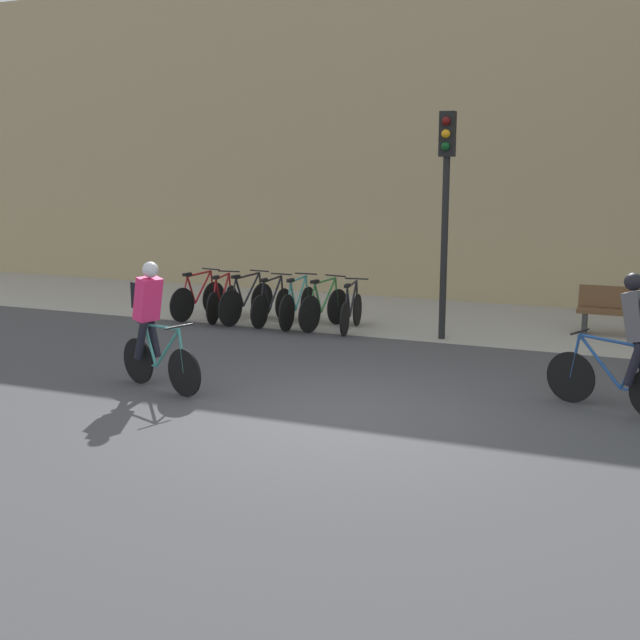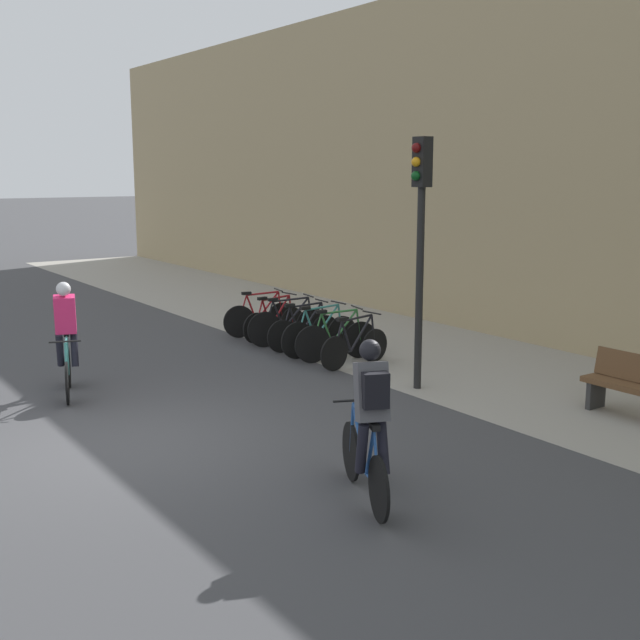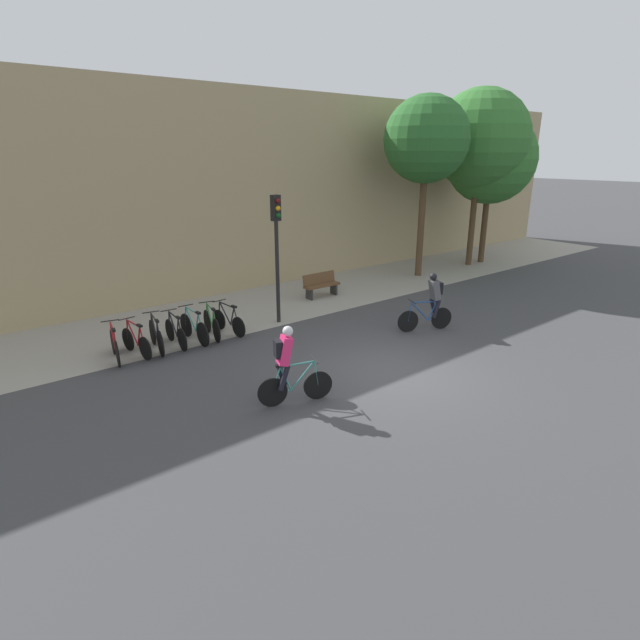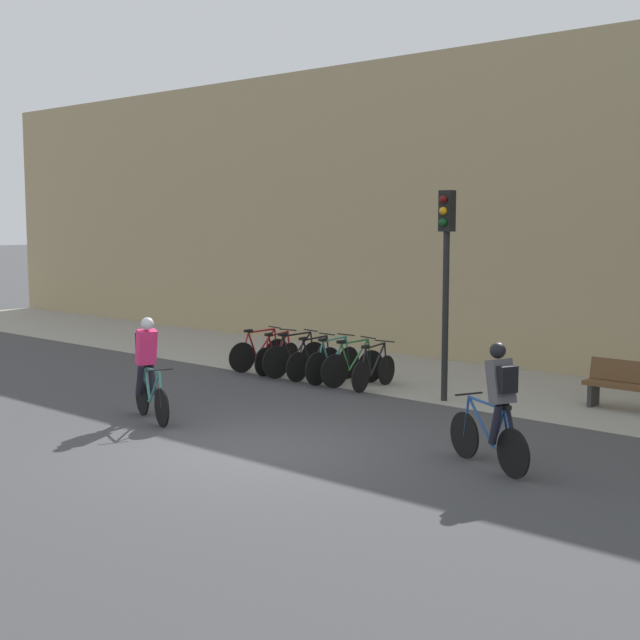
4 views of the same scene
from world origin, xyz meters
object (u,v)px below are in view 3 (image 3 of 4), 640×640
object	(u,v)px
cyclist_grey	(432,300)
parked_bike_5	(212,324)
cyclist_pink	(287,363)
parked_bike_0	(115,346)
parked_bike_6	(229,321)
parked_bike_3	(176,333)
traffic_light_pole	(277,237)
parked_bike_1	(136,341)
parked_bike_2	(156,336)
parked_bike_4	(194,328)
bench	(321,285)

from	to	relation	value
cyclist_grey	parked_bike_5	size ratio (longest dim) A/B	1.08
cyclist_pink	parked_bike_0	distance (m)	5.24
parked_bike_0	parked_bike_6	world-z (taller)	parked_bike_0
parked_bike_3	traffic_light_pole	xyz separation A→B (m)	(3.40, -0.07, 2.34)
cyclist_pink	parked_bike_1	bearing A→B (deg)	108.36
parked_bike_5	parked_bike_1	bearing A→B (deg)	-179.98
parked_bike_3	traffic_light_pole	bearing A→B (deg)	-1.15
cyclist_grey	parked_bike_3	bearing A→B (deg)	151.73
parked_bike_2	parked_bike_4	world-z (taller)	parked_bike_2
parked_bike_5	bench	bearing A→B (deg)	15.21
parked_bike_5	traffic_light_pole	world-z (taller)	traffic_light_pole
parked_bike_1	bench	bearing A→B (deg)	10.83
cyclist_pink	parked_bike_1	xyz separation A→B (m)	(-1.58, 4.75, -0.56)
parked_bike_4	cyclist_pink	bearing A→B (deg)	-90.90
cyclist_pink	parked_bike_1	size ratio (longest dim) A/B	1.11
parked_bike_1	parked_bike_3	world-z (taller)	parked_bike_3
bench	parked_bike_4	bearing A→B (deg)	-166.17
parked_bike_1	parked_bike_2	bearing A→B (deg)	0.03
bench	parked_bike_0	bearing A→B (deg)	-169.91
parked_bike_2	bench	bearing A→B (deg)	11.67
parked_bike_2	traffic_light_pole	distance (m)	4.58
cyclist_pink	parked_bike_2	world-z (taller)	cyclist_pink
bench	parked_bike_6	bearing A→B (deg)	-163.06
parked_bike_2	parked_bike_5	size ratio (longest dim) A/B	1.06
cyclist_pink	traffic_light_pole	world-z (taller)	traffic_light_pole
parked_bike_2	traffic_light_pole	xyz separation A→B (m)	(3.96, -0.07, 2.31)
parked_bike_1	parked_bike_5	size ratio (longest dim) A/B	0.97
parked_bike_0	parked_bike_2	xyz separation A→B (m)	(1.10, -0.00, 0.01)
cyclist_pink	bench	xyz separation A→B (m)	(5.84, 6.17, -0.48)
parked_bike_2	parked_bike_3	world-z (taller)	parked_bike_2
parked_bike_3	parked_bike_4	world-z (taller)	parked_bike_4
parked_bike_5	parked_bike_3	bearing A→B (deg)	-179.95
parked_bike_2	traffic_light_pole	world-z (taller)	traffic_light_pole
parked_bike_4	traffic_light_pole	xyz separation A→B (m)	(2.85, -0.07, 2.31)
traffic_light_pole	cyclist_pink	bearing A→B (deg)	-122.01
bench	cyclist_pink	bearing A→B (deg)	-133.42
cyclist_grey	parked_bike_6	distance (m)	6.12
cyclist_pink	parked_bike_0	world-z (taller)	cyclist_pink
parked_bike_0	parked_bike_1	xyz separation A→B (m)	(0.55, -0.00, -0.02)
cyclist_pink	parked_bike_0	bearing A→B (deg)	114.14
parked_bike_6	traffic_light_pole	size ratio (longest dim) A/B	0.41
parked_bike_1	bench	world-z (taller)	parked_bike_1
traffic_light_pole	bench	size ratio (longest dim) A/B	2.70
parked_bike_5	parked_bike_6	distance (m)	0.55
parked_bike_2	parked_bike_3	bearing A→B (deg)	-0.05
parked_bike_0	parked_bike_5	size ratio (longest dim) A/B	1.00
parked_bike_3	parked_bike_0	bearing A→B (deg)	179.97
parked_bike_0	traffic_light_pole	size ratio (longest dim) A/B	0.41
parked_bike_2	parked_bike_4	xyz separation A→B (m)	(1.10, -0.00, -0.01)
parked_bike_6	bench	xyz separation A→B (m)	(4.66, 1.42, 0.08)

